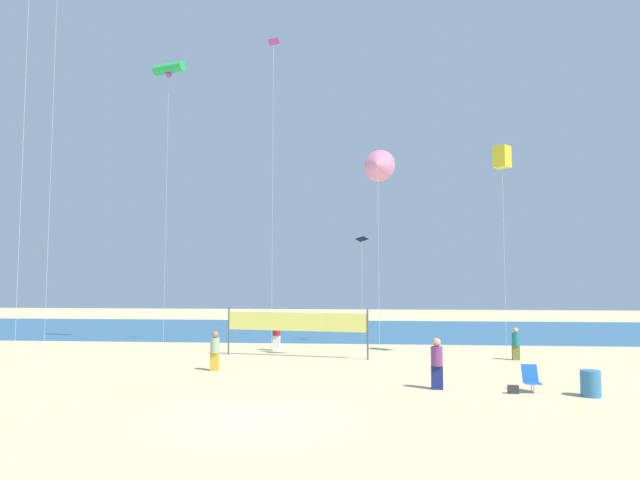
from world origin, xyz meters
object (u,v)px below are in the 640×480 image
at_px(volleyball_net, 296,324).
at_px(folding_beach_chair, 531,378).
at_px(kite_pink_delta, 378,165).
at_px(beachgoer_maroon_shirt, 277,333).
at_px(beachgoer_teal_shirt, 516,343).
at_px(kite_black_diamond, 362,239).
at_px(beachgoer_plum_shirt, 437,362).
at_px(kite_green_tube, 169,69).
at_px(trash_barrel, 591,383).
at_px(beachgoer_sage_shirt, 215,350).
at_px(kite_yellow_box, 502,157).
at_px(beach_handbag, 513,389).
at_px(kite_magenta_diamond, 273,48).

bearing_deg(volleyball_net, folding_beach_chair, -41.07).
height_order(folding_beach_chair, kite_pink_delta, kite_pink_delta).
bearing_deg(beachgoer_maroon_shirt, beachgoer_teal_shirt, -166.14).
xyz_separation_m(kite_pink_delta, kite_black_diamond, (-0.89, 8.18, -2.81)).
xyz_separation_m(beachgoer_plum_shirt, kite_green_tube, (-14.24, 11.80, 15.52)).
xyz_separation_m(folding_beach_chair, kite_green_tube, (-17.36, 11.95, 15.99)).
relative_size(trash_barrel, kite_pink_delta, 0.08).
bearing_deg(beachgoer_sage_shirt, beachgoer_teal_shirt, -23.90).
xyz_separation_m(kite_green_tube, kite_yellow_box, (18.42, -4.14, -6.68)).
bearing_deg(beachgoer_teal_shirt, beachgoer_plum_shirt, 43.31).
distance_m(beachgoer_maroon_shirt, kite_green_tube, 17.05).
relative_size(beach_handbag, kite_green_tube, 0.02).
xyz_separation_m(beachgoer_sage_shirt, kite_magenta_diamond, (1.20, 6.70, 15.85)).
distance_m(volleyball_net, beach_handbag, 11.88).
bearing_deg(beachgoer_sage_shirt, beachgoer_maroon_shirt, 36.21).
xyz_separation_m(kite_yellow_box, kite_black_diamond, (-6.95, 6.42, -3.45)).
xyz_separation_m(beachgoer_plum_shirt, kite_magenta_diamond, (-7.57, 9.93, 15.79)).
xyz_separation_m(beachgoer_sage_shirt, folding_beach_chair, (11.89, -3.39, -0.41)).
height_order(folding_beach_chair, beach_handbag, folding_beach_chair).
relative_size(beachgoer_plum_shirt, volleyball_net, 0.24).
xyz_separation_m(beachgoer_sage_shirt, volleyball_net, (2.81, 4.53, 0.75)).
bearing_deg(kite_green_tube, kite_magenta_diamond, -15.61).
relative_size(kite_magenta_diamond, kite_pink_delta, 1.75).
bearing_deg(beachgoer_maroon_shirt, kite_magenta_diamond, 67.38).
height_order(folding_beach_chair, kite_green_tube, kite_green_tube).
xyz_separation_m(volleyball_net, kite_black_diamond, (3.19, 6.32, 4.70)).
height_order(volleyball_net, kite_yellow_box, kite_yellow_box).
distance_m(folding_beach_chair, kite_pink_delta, 11.70).
bearing_deg(kite_pink_delta, volleyball_net, 155.57).
height_order(kite_magenta_diamond, kite_black_diamond, kite_magenta_diamond).
relative_size(beachgoer_maroon_shirt, folding_beach_chair, 2.00).
distance_m(trash_barrel, volleyball_net, 13.82).
relative_size(beachgoer_teal_shirt, folding_beach_chair, 1.72).
xyz_separation_m(beachgoer_sage_shirt, kite_pink_delta, (6.89, 2.67, 8.25)).
height_order(volleyball_net, kite_black_diamond, kite_black_diamond).
height_order(beachgoer_sage_shirt, kite_black_diamond, kite_black_diamond).
bearing_deg(beachgoer_sage_shirt, beachgoer_plum_shirt, -62.20).
distance_m(kite_green_tube, kite_black_diamond, 15.47).
relative_size(beachgoer_teal_shirt, kite_pink_delta, 0.15).
height_order(folding_beach_chair, kite_magenta_diamond, kite_magenta_diamond).
bearing_deg(trash_barrel, beachgoer_maroon_shirt, 137.93).
height_order(beachgoer_sage_shirt, beach_handbag, beachgoer_sage_shirt).
relative_size(beachgoer_maroon_shirt, beach_handbag, 5.23).
bearing_deg(kite_magenta_diamond, beachgoer_sage_shirt, -100.19).
bearing_deg(kite_yellow_box, kite_black_diamond, 137.26).
xyz_separation_m(folding_beach_chair, kite_magenta_diamond, (-10.69, 10.09, 16.26)).
relative_size(beach_handbag, kite_magenta_diamond, 0.02).
distance_m(beachgoer_plum_shirt, beachgoer_maroon_shirt, 12.52).
bearing_deg(beach_handbag, volleyball_net, 135.41).
height_order(beachgoer_sage_shirt, kite_yellow_box, kite_yellow_box).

